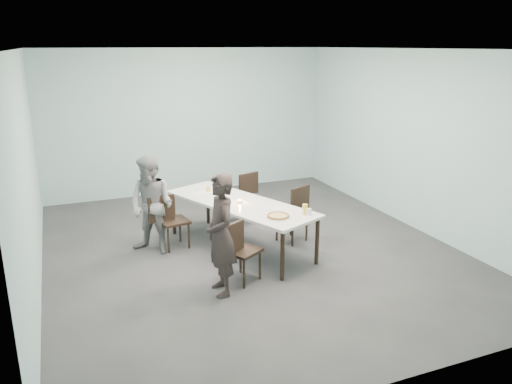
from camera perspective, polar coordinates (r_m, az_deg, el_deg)
name	(u,v)px	position (r m, az deg, el deg)	size (l,w,h in m)	color
ground	(249,249)	(7.83, -0.76, -6.50)	(7.00, 7.00, 0.00)	#333335
room_shell	(249,119)	(7.28, -0.82, 8.33)	(6.02, 7.02, 3.01)	#A5CBD0
table	(240,206)	(7.63, -1.86, -1.57)	(1.84, 2.75, 0.75)	white
chair_near_left	(238,247)	(6.59, -2.05, -6.36)	(0.64, 0.57, 0.87)	black
chair_far_left	(169,218)	(7.79, -9.95, -2.92)	(0.64, 0.49, 0.87)	black
chair_near_right	(295,210)	(8.05, 4.53, -2.07)	(0.65, 0.55, 0.87)	black
chair_far_right	(244,194)	(8.88, -1.40, -0.24)	(0.65, 0.53, 0.87)	black
diner_near	(221,235)	(6.23, -4.05, -4.92)	(0.57, 0.38, 1.57)	black
diner_far	(152,205)	(7.63, -11.84, -1.51)	(0.73, 0.57, 1.50)	gray
pizza	(278,216)	(6.95, 2.54, -2.77)	(0.34, 0.34, 0.04)	white
side_plate	(276,209)	(7.30, 2.29, -1.92)	(0.18, 0.18, 0.01)	white
beer_glass	(305,209)	(7.07, 5.63, -1.99)	(0.08, 0.08, 0.15)	gold
water_tumbler	(309,212)	(7.07, 6.04, -2.26)	(0.08, 0.08, 0.09)	silver
tealight	(240,202)	(7.57, -1.89, -1.11)	(0.06, 0.06, 0.05)	silver
amber_tumbler	(208,189)	(8.18, -5.48, 0.31)	(0.07, 0.07, 0.08)	gold
menu	(202,193)	(8.10, -6.22, -0.13)	(0.30, 0.22, 0.01)	silver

